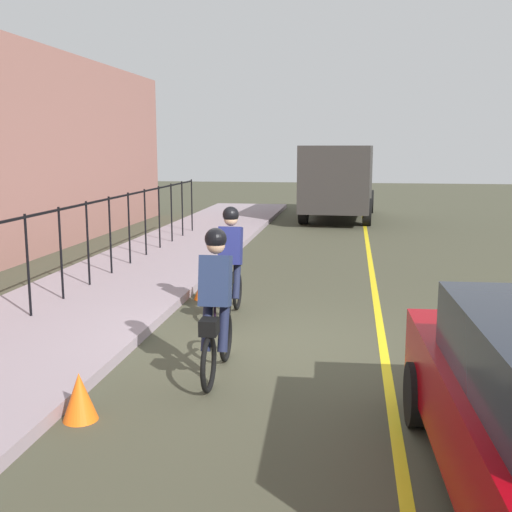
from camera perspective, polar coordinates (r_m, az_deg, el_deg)
ground_plane at (r=8.92m, az=1.10°, el=-8.09°), size 80.00×80.00×0.00m
lane_line_centre at (r=8.87m, az=11.52°, el=-8.40°), size 36.00×0.12×0.01m
sidewalk at (r=9.92m, az=-18.89°, el=-6.33°), size 40.00×3.20×0.15m
iron_fence at (r=10.72m, az=-18.70°, el=1.31°), size 19.12×0.04×1.60m
cyclist_lead at (r=10.02m, az=-2.31°, el=-0.70°), size 1.71×0.36×1.83m
cyclist_follow at (r=7.48m, az=-3.66°, el=-4.42°), size 1.71×0.36×1.83m
box_truck_background at (r=24.17m, az=7.58°, el=7.00°), size 6.81×2.79×2.78m
traffic_cone_near at (r=11.49m, az=-4.78°, el=-2.80°), size 0.36×0.36×0.47m
traffic_cone_far at (r=6.78m, az=-15.73°, el=-12.20°), size 0.36×0.36×0.50m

